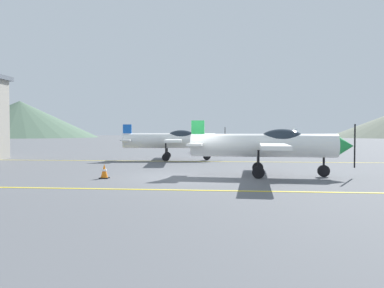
{
  "coord_description": "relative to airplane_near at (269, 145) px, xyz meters",
  "views": [
    {
      "loc": [
        1.73,
        -15.68,
        1.89
      ],
      "look_at": [
        -0.4,
        6.0,
        1.2
      ],
      "focal_mm": 35.33,
      "sensor_mm": 36.0,
      "label": 1
    }
  ],
  "objects": [
    {
      "name": "airplane_mid",
      "position": [
        -5.44,
        8.7,
        0.0
      ],
      "size": [
        7.0,
        8.04,
        2.4
      ],
      "color": "white",
      "rests_on": "ground_plane"
    },
    {
      "name": "airplane_near",
      "position": [
        0.0,
        0.0,
        0.0
      ],
      "size": [
        6.97,
        8.02,
        2.4
      ],
      "color": "white",
      "rests_on": "ground_plane"
    },
    {
      "name": "hill_left",
      "position": [
        -75.44,
        110.65,
        5.09
      ],
      "size": [
        54.09,
        54.09,
        12.89
      ],
      "primitive_type": "cone",
      "color": "#4C6651",
      "rests_on": "ground_plane"
    },
    {
      "name": "traffic_cone_front",
      "position": [
        -6.76,
        -1.53,
        -1.06
      ],
      "size": [
        0.36,
        0.36,
        0.59
      ],
      "color": "black",
      "rests_on": "ground_plane"
    },
    {
      "name": "apron_line_near",
      "position": [
        -3.43,
        -4.32,
        -1.35
      ],
      "size": [
        80.0,
        0.16,
        0.01
      ],
      "primitive_type": "cube",
      "color": "yellow",
      "rests_on": "ground_plane"
    },
    {
      "name": "ground_plane",
      "position": [
        -3.43,
        -0.74,
        -1.35
      ],
      "size": [
        400.0,
        400.0,
        0.0
      ],
      "primitive_type": "plane",
      "color": "#54565B"
    },
    {
      "name": "car_sedan",
      "position": [
        -2.65,
        19.23,
        -0.51
      ],
      "size": [
        4.5,
        4.06,
        1.62
      ],
      "color": "#3372BF",
      "rests_on": "ground_plane"
    },
    {
      "name": "apron_line_far",
      "position": [
        -3.43,
        7.67,
        -1.35
      ],
      "size": [
        80.0,
        0.16,
        0.01
      ],
      "primitive_type": "cube",
      "color": "yellow",
      "rests_on": "ground_plane"
    }
  ]
}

